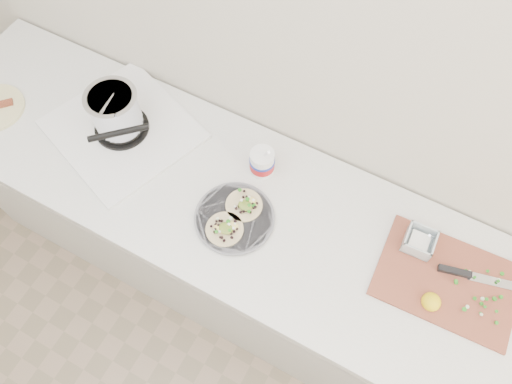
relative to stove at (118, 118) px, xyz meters
The scene contains 5 objects.
counter 0.71m from the stove, ahead, with size 2.44×0.66×0.90m.
stove is the anchor object (origin of this frame).
taco_plate 0.57m from the stove, 12.32° to the right, with size 0.28×0.28×0.04m.
tub 0.56m from the stove, ahead, with size 0.09×0.09×0.20m.
cutboard 1.26m from the stove, ahead, with size 0.45×0.33×0.07m.
Camera 1 is at (0.50, 0.74, 2.46)m, focal length 35.00 mm.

